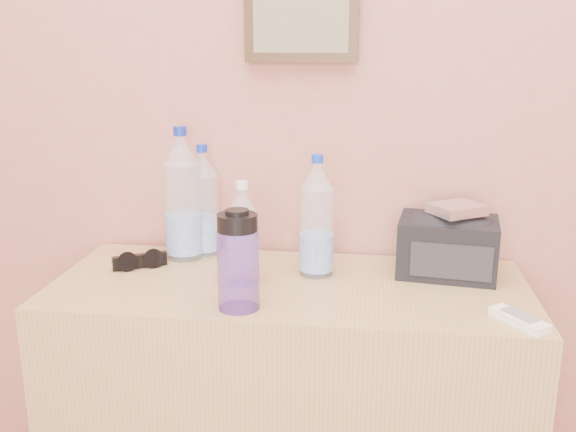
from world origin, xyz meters
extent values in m
plane|color=#BC5457|center=(0.00, 2.00, 1.35)|extent=(4.00, 0.00, 4.00)
cube|color=#9F8451|center=(-0.09, 1.73, 0.37)|extent=(1.19, 0.50, 0.74)
cylinder|color=silver|center=(-0.41, 1.89, 0.90)|extent=(0.10, 0.10, 0.32)
cylinder|color=#1027A0|center=(-0.41, 1.89, 1.10)|extent=(0.04, 0.04, 0.02)
cylinder|color=silver|center=(-0.36, 1.93, 0.88)|extent=(0.08, 0.08, 0.27)
cylinder|color=#112AAF|center=(-0.36, 1.93, 1.05)|extent=(0.03, 0.03, 0.02)
cylinder|color=silver|center=(-0.03, 1.80, 0.88)|extent=(0.09, 0.09, 0.28)
cylinder|color=#123BBA|center=(-0.03, 1.80, 1.05)|extent=(0.03, 0.03, 0.02)
cylinder|color=#C3E0FC|center=(-0.20, 1.72, 0.86)|extent=(0.08, 0.08, 0.23)
cylinder|color=silver|center=(-0.20, 1.72, 0.99)|extent=(0.03, 0.03, 0.02)
cylinder|color=#643AA8|center=(-0.18, 1.56, 0.84)|extent=(0.09, 0.09, 0.18)
cylinder|color=black|center=(-0.18, 1.56, 0.95)|extent=(0.09, 0.09, 0.05)
cube|color=white|center=(0.43, 1.56, 0.75)|extent=(0.12, 0.14, 0.02)
cube|color=silver|center=(0.32, 1.83, 0.92)|extent=(0.16, 0.15, 0.03)
camera|label=1|loc=(0.10, 0.23, 1.33)|focal=40.00mm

